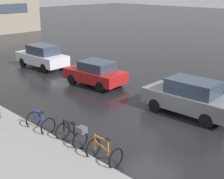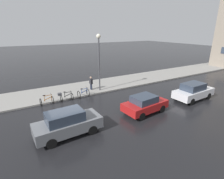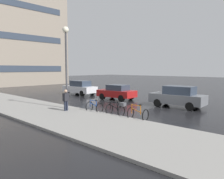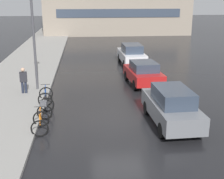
# 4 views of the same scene
# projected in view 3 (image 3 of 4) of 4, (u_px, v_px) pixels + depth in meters

# --- Properties ---
(ground_plane) EXTENTS (140.00, 140.00, 0.00)m
(ground_plane) POSITION_uv_depth(u_px,v_px,m) (157.00, 111.00, 16.04)
(ground_plane) COLOR black
(sidewalk_kerb) EXTENTS (4.80, 60.00, 0.14)m
(sidewalk_kerb) POSITION_uv_depth(u_px,v_px,m) (16.00, 104.00, 18.40)
(sidewalk_kerb) COLOR gray
(sidewalk_kerb) RESTS_ON ground
(bicycle_nearest) EXTENTS (0.80, 1.15, 0.99)m
(bicycle_nearest) POSITION_uv_depth(u_px,v_px,m) (138.00, 114.00, 13.00)
(bicycle_nearest) COLOR black
(bicycle_nearest) RESTS_ON ground
(bicycle_second) EXTENTS (0.73, 1.37, 0.99)m
(bicycle_second) POSITION_uv_depth(u_px,v_px,m) (117.00, 108.00, 14.14)
(bicycle_second) COLOR black
(bicycle_second) RESTS_ON ground
(bicycle_third) EXTENTS (0.81, 1.11, 0.94)m
(bicycle_third) POSITION_uv_depth(u_px,v_px,m) (94.00, 107.00, 15.29)
(bicycle_third) COLOR black
(bicycle_third) RESTS_ON ground
(car_grey) EXTENTS (1.89, 4.30, 1.71)m
(car_grey) POSITION_uv_depth(u_px,v_px,m) (178.00, 97.00, 17.29)
(car_grey) COLOR slate
(car_grey) RESTS_ON ground
(car_red) EXTENTS (2.14, 3.89, 1.50)m
(car_red) POSITION_uv_depth(u_px,v_px,m) (117.00, 92.00, 21.59)
(car_red) COLOR #AD1919
(car_red) RESTS_ON ground
(car_white) EXTENTS (1.94, 4.36, 1.67)m
(car_white) POSITION_uv_depth(u_px,v_px,m) (80.00, 88.00, 25.71)
(car_white) COLOR silver
(car_white) RESTS_ON ground
(pedestrian) EXTENTS (0.43, 0.29, 1.63)m
(pedestrian) POSITION_uv_depth(u_px,v_px,m) (66.00, 100.00, 15.23)
(pedestrian) COLOR #1E2333
(pedestrian) RESTS_ON ground
(streetlamp) EXTENTS (0.46, 0.46, 6.10)m
(streetlamp) POSITION_uv_depth(u_px,v_px,m) (66.00, 52.00, 15.88)
(streetlamp) COLOR #424247
(streetlamp) RESTS_ON ground
(building_facade_main) EXTENTS (20.11, 9.58, 17.03)m
(building_facade_main) POSITION_uv_depth(u_px,v_px,m) (8.00, 39.00, 40.41)
(building_facade_main) COLOR gray
(building_facade_main) RESTS_ON ground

